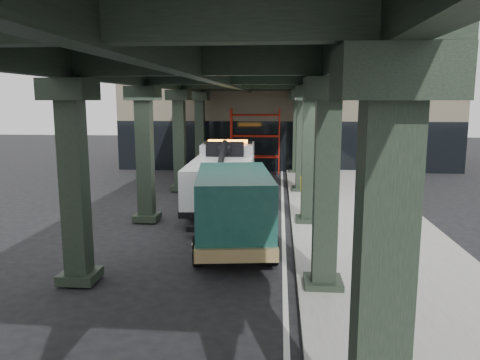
% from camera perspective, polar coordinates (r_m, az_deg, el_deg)
% --- Properties ---
extents(ground, '(90.00, 90.00, 0.00)m').
position_cam_1_polar(ground, '(15.46, -1.01, -7.24)').
color(ground, black).
rests_on(ground, ground).
extents(sidewalk, '(5.00, 40.00, 0.15)m').
position_cam_1_polar(sidewalk, '(17.54, 14.52, -5.24)').
color(sidewalk, gray).
rests_on(sidewalk, ground).
extents(lane_stripe, '(0.12, 38.00, 0.01)m').
position_cam_1_polar(lane_stripe, '(17.31, 5.30, -5.41)').
color(lane_stripe, silver).
rests_on(lane_stripe, ground).
extents(viaduct, '(7.40, 32.00, 6.40)m').
position_cam_1_polar(viaduct, '(16.85, -1.75, 12.95)').
color(viaduct, black).
rests_on(viaduct, ground).
extents(building, '(22.00, 10.00, 8.00)m').
position_cam_1_polar(building, '(34.72, 5.69, 8.81)').
color(building, '#C6B793').
rests_on(building, ground).
extents(scaffolding, '(3.08, 0.88, 4.00)m').
position_cam_1_polar(scaffolding, '(29.49, 1.87, 5.03)').
color(scaffolding, '#AE1D0D').
rests_on(scaffolding, ground).
extents(tow_truck, '(2.79, 8.70, 2.83)m').
position_cam_1_polar(tow_truck, '(20.23, -1.90, 0.80)').
color(tow_truck, black).
rests_on(tow_truck, ground).
extents(towed_van, '(2.97, 6.07, 2.37)m').
position_cam_1_polar(towed_van, '(14.57, -0.83, -3.11)').
color(towed_van, '#12433B').
rests_on(towed_van, ground).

